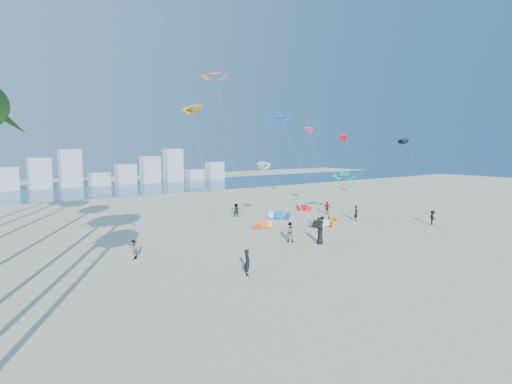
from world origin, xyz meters
TOP-DOWN VIEW (x-y plane):
  - ground at (0.00, 0.00)m, footprint 220.00×220.00m
  - ocean at (0.00, 72.00)m, footprint 220.00×220.00m
  - kitesurfer_near at (-5.20, 6.14)m, footprint 0.73×0.82m
  - kitesurfer_mid at (4.14, 12.25)m, footprint 1.13×1.17m
  - kitesurfers_far at (11.13, 16.78)m, footprint 34.15×19.59m
  - grounded_kites at (12.25, 18.58)m, footprint 14.59×12.87m
  - flying_kites at (13.30, 24.13)m, footprint 32.84×17.07m
  - distant_skyline at (-1.19, 82.00)m, footprint 85.00×3.00m

SIDE VIEW (x-z plane):
  - ground at x=0.00m, z-range 0.00..0.00m
  - ocean at x=0.00m, z-range 0.01..0.01m
  - grounded_kites at x=12.25m, z-range -0.06..0.96m
  - kitesurfers_far at x=11.13m, z-range -0.07..1.81m
  - kitesurfer_near at x=-5.20m, z-range 0.00..1.88m
  - kitesurfer_mid at x=4.14m, z-range 0.00..1.90m
  - distant_skyline at x=-1.19m, z-range -1.11..7.29m
  - flying_kites at x=13.30m, z-range 2.63..21.31m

